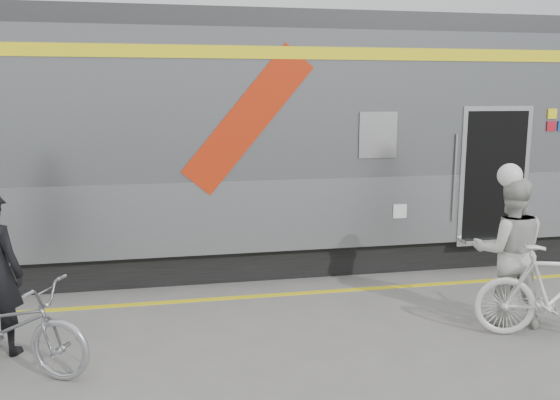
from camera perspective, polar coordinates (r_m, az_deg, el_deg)
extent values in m
plane|color=slate|center=(6.72, 3.00, -15.15)|extent=(90.00, 90.00, 0.00)
cube|color=black|center=(10.85, 5.28, -3.80)|extent=(24.00, 2.70, 0.50)
cube|color=#9EA0A5|center=(10.68, 5.35, 0.37)|extent=(24.00, 3.00, 1.10)
cube|color=slate|center=(10.52, 5.51, 9.25)|extent=(24.00, 3.00, 2.20)
cube|color=#38383A|center=(10.57, 5.63, 16.04)|extent=(24.00, 2.64, 0.30)
cube|color=yellow|center=(9.10, 8.41, 13.76)|extent=(24.00, 0.02, 0.18)
cube|color=red|center=(8.66, -3.14, 7.74)|extent=(1.96, 0.01, 2.19)
cube|color=black|center=(9.18, 9.40, 6.20)|extent=(0.55, 0.02, 0.65)
cube|color=black|center=(10.30, 19.34, 2.28)|extent=(1.05, 0.45, 2.10)
cube|color=silver|center=(10.12, 19.94, 2.11)|extent=(1.20, 0.02, 2.25)
cylinder|color=silver|center=(9.77, 16.48, 2.02)|extent=(0.04, 0.04, 1.40)
cube|color=silver|center=(10.28, 19.70, -3.61)|extent=(1.05, 0.25, 0.06)
cube|color=yellow|center=(10.57, 24.74, 7.56)|extent=(0.16, 0.01, 0.16)
cube|color=#B31423|center=(10.57, 24.66, 6.47)|extent=(0.16, 0.01, 0.16)
cube|color=silver|center=(9.48, 11.46, -1.07)|extent=(0.22, 0.01, 0.22)
cube|color=yellow|center=(8.66, -0.57, -9.13)|extent=(24.00, 0.12, 0.01)
imported|color=#9C9EA3|center=(6.86, -24.94, -10.98)|extent=(2.04, 1.43, 1.02)
imported|color=beige|center=(7.95, 21.17, -4.62)|extent=(1.08, 0.96, 1.87)
imported|color=silver|center=(7.79, 25.06, -8.04)|extent=(1.96, 1.10, 1.13)
sphere|color=white|center=(7.76, 21.69, 3.15)|extent=(0.30, 0.30, 0.30)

